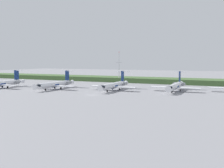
{
  "coord_description": "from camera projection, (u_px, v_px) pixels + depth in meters",
  "views": [
    {
      "loc": [
        52.57,
        -96.31,
        14.48
      ],
      "look_at": [
        0.0,
        19.88,
        3.0
      ],
      "focal_mm": 42.54,
      "sensor_mm": 36.0,
      "label": 1
    }
  ],
  "objects": [
    {
      "name": "regional_jet_nearest",
      "position": [
        2.0,
        83.0,
        137.85
      ],
      "size": [
        22.81,
        31.0,
        9.0
      ],
      "color": "white",
      "rests_on": "ground"
    },
    {
      "name": "antenna_mast",
      "position": [
        119.0,
        70.0,
        170.42
      ],
      "size": [
        4.4,
        0.5,
        19.89
      ],
      "color": "#B2B2B7",
      "rests_on": "ground"
    },
    {
      "name": "regional_jet_third",
      "position": [
        114.0,
        85.0,
        127.67
      ],
      "size": [
        22.81,
        31.0,
        9.0
      ],
      "color": "white",
      "rests_on": "ground"
    },
    {
      "name": "regional_jet_second",
      "position": [
        56.0,
        84.0,
        133.04
      ],
      "size": [
        22.81,
        31.0,
        9.0
      ],
      "color": "white",
      "rests_on": "ground"
    },
    {
      "name": "ground_plane",
      "position": [
        120.0,
        88.0,
        137.49
      ],
      "size": [
        500.0,
        500.0,
        0.0
      ],
      "primitive_type": "plane",
      "color": "gray"
    },
    {
      "name": "regional_jet_fourth",
      "position": [
        176.0,
        86.0,
        123.71
      ],
      "size": [
        22.81,
        31.0,
        9.0
      ],
      "color": "white",
      "rests_on": "ground"
    },
    {
      "name": "grass_berm",
      "position": [
        144.0,
        80.0,
        174.19
      ],
      "size": [
        320.0,
        20.0,
        3.04
      ],
      "primitive_type": "cube",
      "color": "#426033",
      "rests_on": "ground"
    }
  ]
}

